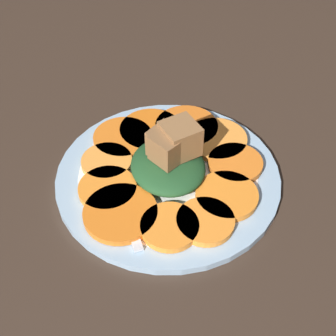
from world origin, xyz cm
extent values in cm
cube|color=#38281E|center=(0.00, 0.00, 1.00)|extent=(120.00, 120.00, 2.00)
cylinder|color=#99B7D1|center=(0.00, 0.00, 2.50)|extent=(29.46, 29.46, 1.00)
cylinder|color=white|center=(0.00, 0.00, 2.55)|extent=(23.57, 23.57, 1.00)
cylinder|color=#F99438|center=(-3.88, 8.27, 3.55)|extent=(8.59, 8.59, 0.89)
cylinder|color=orange|center=(-7.62, 5.13, 3.55)|extent=(9.06, 9.06, 0.89)
cylinder|color=orange|center=(-8.49, 0.17, 3.55)|extent=(8.85, 8.85, 0.89)
cylinder|color=orange|center=(-8.05, -4.18, 3.55)|extent=(8.29, 8.29, 0.89)
cylinder|color=#F99539|center=(-4.03, -7.32, 3.55)|extent=(6.78, 6.78, 0.89)
cylinder|color=orange|center=(0.75, -8.21, 3.55)|extent=(7.40, 7.40, 0.89)
cylinder|color=orange|center=(5.08, -7.54, 3.55)|extent=(9.04, 9.04, 0.89)
cylinder|color=orange|center=(8.75, -2.47, 3.55)|extent=(6.97, 6.97, 0.89)
cylinder|color=orange|center=(9.23, 1.81, 3.55)|extent=(6.97, 6.97, 0.89)
cylinder|color=orange|center=(6.23, 5.75, 3.55)|extent=(7.86, 7.86, 0.89)
cylinder|color=orange|center=(1.28, 8.97, 3.55)|extent=(7.29, 7.29, 0.89)
ellipsoid|color=#1E4723|center=(0.00, 0.00, 4.46)|extent=(10.69, 9.62, 2.72)
cube|color=brown|center=(-0.98, -0.03, 7.67)|extent=(5.13, 5.13, 3.70)
cube|color=brown|center=(0.13, 0.34, 7.68)|extent=(5.00, 5.00, 3.71)
cube|color=olive|center=(-0.88, 1.85, 7.97)|extent=(5.13, 5.13, 4.29)
cube|color=silver|center=(4.55, -6.83, 3.30)|extent=(12.52, 1.33, 0.40)
cube|color=silver|center=(-2.46, -6.96, 3.30)|extent=(1.56, 2.34, 0.40)
cube|color=silver|center=(-5.66, -8.02, 3.30)|extent=(4.93, 0.40, 0.40)
cube|color=silver|center=(-5.67, -7.35, 3.30)|extent=(4.93, 0.40, 0.40)
cube|color=silver|center=(-5.68, -6.68, 3.30)|extent=(4.93, 0.40, 0.40)
cube|color=silver|center=(-5.70, -6.02, 3.30)|extent=(4.93, 0.40, 0.40)
camera|label=1|loc=(40.69, -12.43, 47.38)|focal=50.00mm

